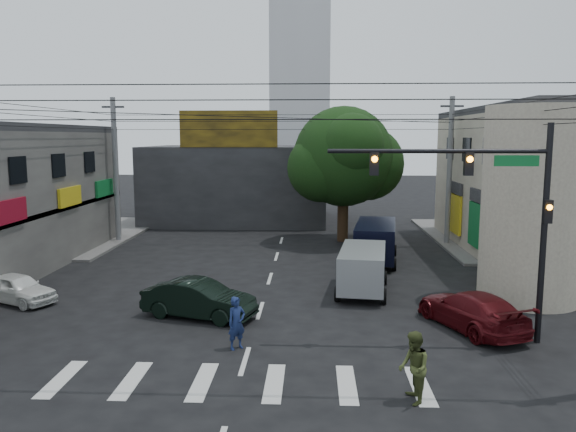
# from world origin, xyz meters

# --- Properties ---
(ground) EXTENTS (160.00, 160.00, 0.00)m
(ground) POSITION_xyz_m (0.00, 0.00, 0.00)
(ground) COLOR black
(ground) RESTS_ON ground
(sidewalk_far_left) EXTENTS (16.00, 16.00, 0.15)m
(sidewalk_far_left) POSITION_xyz_m (-18.00, 18.00, 0.07)
(sidewalk_far_left) COLOR #514F4C
(sidewalk_far_left) RESTS_ON ground
(sidewalk_far_right) EXTENTS (16.00, 16.00, 0.15)m
(sidewalk_far_right) POSITION_xyz_m (18.00, 18.00, 0.07)
(sidewalk_far_right) COLOR #514F4C
(sidewalk_far_right) RESTS_ON ground
(corner_column) EXTENTS (4.00, 4.00, 8.00)m
(corner_column) POSITION_xyz_m (11.00, 4.00, 4.00)
(corner_column) COLOR gray
(corner_column) RESTS_ON ground
(building_far) EXTENTS (14.00, 10.00, 6.00)m
(building_far) POSITION_xyz_m (-4.00, 26.00, 3.00)
(building_far) COLOR #232326
(building_far) RESTS_ON ground
(billboard) EXTENTS (7.00, 0.30, 2.60)m
(billboard) POSITION_xyz_m (-4.00, 21.10, 7.30)
(billboard) COLOR olive
(billboard) RESTS_ON building_far
(tower_distant) EXTENTS (9.00, 9.00, 44.00)m
(tower_distant) POSITION_xyz_m (0.00, 70.00, 22.00)
(tower_distant) COLOR silver
(tower_distant) RESTS_ON ground
(street_tree) EXTENTS (6.40, 6.40, 8.70)m
(street_tree) POSITION_xyz_m (4.00, 17.00, 5.47)
(street_tree) COLOR black
(street_tree) RESTS_ON ground
(traffic_gantry) EXTENTS (7.10, 0.35, 7.20)m
(traffic_gantry) POSITION_xyz_m (7.82, -1.00, 4.83)
(traffic_gantry) COLOR black
(traffic_gantry) RESTS_ON ground
(utility_pole_far_left) EXTENTS (0.32, 0.32, 9.20)m
(utility_pole_far_left) POSITION_xyz_m (-10.50, 16.00, 4.60)
(utility_pole_far_left) COLOR #59595B
(utility_pole_far_left) RESTS_ON ground
(utility_pole_far_right) EXTENTS (0.32, 0.32, 9.20)m
(utility_pole_far_right) POSITION_xyz_m (10.50, 16.00, 4.60)
(utility_pole_far_right) COLOR #59595B
(utility_pole_far_right) RESTS_ON ground
(dark_sedan) EXTENTS (3.95, 5.15, 1.42)m
(dark_sedan) POSITION_xyz_m (-2.21, 1.07, 0.71)
(dark_sedan) COLOR black
(dark_sedan) RESTS_ON ground
(white_compact) EXTENTS (4.14, 4.63, 1.21)m
(white_compact) POSITION_xyz_m (-10.03, 2.62, 0.60)
(white_compact) COLOR silver
(white_compact) RESTS_ON ground
(maroon_sedan) EXTENTS (5.19, 6.03, 1.36)m
(maroon_sedan) POSITION_xyz_m (7.66, 0.24, 0.68)
(maroon_sedan) COLOR #45090D
(maroon_sedan) RESTS_ON ground
(silver_minivan) EXTENTS (5.01, 3.08, 1.94)m
(silver_minivan) POSITION_xyz_m (4.23, 4.78, 0.97)
(silver_minivan) COLOR gray
(silver_minivan) RESTS_ON ground
(navy_van) EXTENTS (5.94, 3.58, 2.14)m
(navy_van) POSITION_xyz_m (5.45, 10.83, 1.07)
(navy_van) COLOR black
(navy_van) RESTS_ON ground
(traffic_officer) EXTENTS (1.03, 1.02, 1.71)m
(traffic_officer) POSITION_xyz_m (-0.37, -2.00, 0.86)
(traffic_officer) COLOR #15214A
(traffic_officer) RESTS_ON ground
(pedestrian_olive) EXTENTS (1.01, 0.84, 1.86)m
(pedestrian_olive) POSITION_xyz_m (4.63, -5.46, 0.93)
(pedestrian_olive) COLOR #3C4620
(pedestrian_olive) RESTS_ON ground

